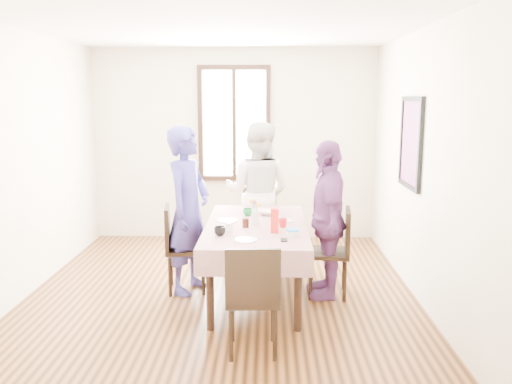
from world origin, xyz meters
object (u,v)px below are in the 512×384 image
person_left (187,210)px  person_right (327,219)px  chair_near (253,297)px  chair_left (186,248)px  chair_far (258,225)px  person_far (258,193)px  dining_table (256,261)px  chair_right (328,252)px

person_left → person_right: 1.44m
chair_near → chair_left: bearing=116.3°
person_left → chair_far: bearing=-15.2°
person_far → dining_table: bearing=106.2°
chair_left → person_far: person_far is taller
chair_far → person_far: person_far is taller
dining_table → chair_left: (-0.74, 0.16, 0.08)m
person_left → person_right: size_ratio=1.08×
dining_table → person_far: 1.27m
chair_left → person_left: size_ratio=0.52×
chair_left → dining_table: bearing=69.2°
chair_left → chair_far: 1.27m
dining_table → person_right: size_ratio=1.08×
chair_right → person_right: (-0.02, 0.00, 0.35)m
chair_far → person_right: bearing=126.6°
chair_right → chair_far: size_ratio=1.00×
chair_right → person_left: 1.52m
person_right → dining_table: bearing=-86.1°
chair_near → person_right: size_ratio=0.57×
chair_left → person_right: bearing=77.4°
chair_right → person_far: (-0.74, 1.12, 0.41)m
chair_right → chair_near: 1.45m
chair_near → person_right: person_right is taller
person_left → person_far: (0.72, 1.01, -0.00)m
dining_table → person_far: size_ratio=1.00×
chair_far → chair_right: bearing=127.3°
person_right → chair_near: bearing=-30.3°
chair_near → chair_far: bearing=87.8°
chair_right → chair_near: bearing=156.0°
chair_right → person_right: person_right is taller
dining_table → chair_right: bearing=4.2°
chair_near → person_right: bearing=57.9°
person_left → dining_table: bearing=-83.1°
dining_table → chair_right: 0.74m
chair_near → person_far: 2.41m
chair_left → chair_far: size_ratio=1.00×
dining_table → chair_right: chair_right is taller
dining_table → chair_far: chair_far is taller
dining_table → person_right: bearing=4.3°
chair_far → person_left: (-0.72, -1.03, 0.41)m
chair_right → person_left: bearing=92.3°
person_far → chair_right: bearing=139.6°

